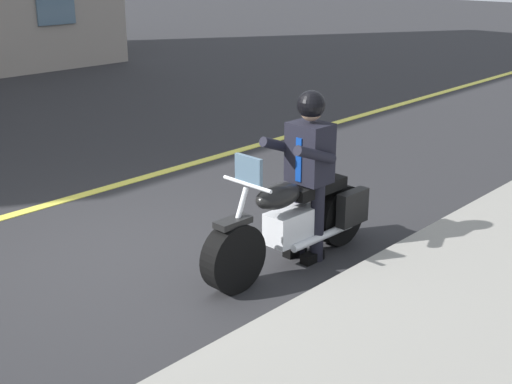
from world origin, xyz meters
TOP-DOWN VIEW (x-y plane):
  - ground_plane at (0.00, 0.00)m, footprint 80.00×80.00m
  - lane_center_stripe at (0.00, -2.00)m, footprint 60.00×0.16m
  - motorcycle_main at (-1.03, 1.33)m, footprint 2.22×0.63m
  - rider_main at (-1.22, 1.33)m, footprint 0.63×0.56m

SIDE VIEW (x-z plane):
  - ground_plane at x=0.00m, z-range 0.00..0.00m
  - lane_center_stripe at x=0.00m, z-range 0.00..0.01m
  - motorcycle_main at x=-1.03m, z-range -0.18..1.08m
  - rider_main at x=-1.22m, z-range 0.17..1.91m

